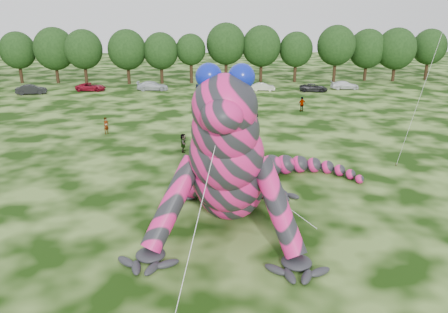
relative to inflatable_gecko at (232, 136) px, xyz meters
The scene contains 26 objects.
ground 7.77m from the inflatable_gecko, 145.07° to the right, with size 240.00×240.00×0.00m, color #16330A.
inflatable_gecko is the anchor object (origin of this frame).
tree_4 65.19m from the inflatable_gecko, 121.99° to the left, with size 6.22×5.60×9.06m, color black, non-canonical shape.
tree_5 61.74m from the inflatable_gecko, 116.99° to the left, with size 7.16×6.44×9.80m, color black, non-canonical shape.
tree_6 57.80m from the inflatable_gecko, 112.86° to the left, with size 6.52×5.86×9.49m, color black, non-canonical shape.
tree_7 55.45m from the inflatable_gecko, 105.67° to the left, with size 6.68×6.01×9.48m, color black, non-canonical shape.
tree_8 54.34m from the inflatable_gecko, 99.65° to the left, with size 6.14×5.53×8.94m, color black, non-canonical shape.
tree_9 54.07m from the inflatable_gecko, 94.06° to the left, with size 5.27×4.74×8.68m, color black, non-canonical shape.
tree_10 55.22m from the inflatable_gecko, 87.40° to the left, with size 7.09×6.38×10.50m, color black, non-canonical shape.
tree_11 55.49m from the inflatable_gecko, 80.78° to the left, with size 7.01×6.31×10.07m, color black, non-canonical shape.
tree_12 56.39m from the inflatable_gecko, 74.45° to the left, with size 5.99×5.39×8.97m, color black, non-canonical shape.
tree_13 58.13m from the inflatable_gecko, 67.51° to the left, with size 6.83×6.15×10.13m, color black, non-canonical shape.
tree_14 62.25m from the inflatable_gecko, 62.68° to the left, with size 6.82×6.14×9.40m, color black, non-canonical shape.
tree_15 63.89m from the inflatable_gecko, 58.29° to the left, with size 7.17×6.45×9.63m, color black, non-canonical shape.
tree_16 69.11m from the inflatable_gecko, 54.07° to the left, with size 6.26×5.63×9.37m, color black, non-canonical shape.
car_1 52.14m from the inflatable_gecko, 123.27° to the left, with size 1.57×4.51×1.49m, color black.
car_2 50.43m from the inflatable_gecko, 113.43° to the left, with size 2.19×4.74×1.32m, color maroon.
car_3 47.45m from the inflatable_gecko, 102.24° to the left, with size 2.06×5.07×1.47m, color silver.
car_4 46.02m from the inflatable_gecko, 90.92° to the left, with size 1.79×4.44×1.51m, color #161F49.
car_5 45.83m from the inflatable_gecko, 79.88° to the left, with size 1.35×3.86×1.27m, color beige.
car_6 46.87m from the inflatable_gecko, 69.86° to the left, with size 2.08×4.51×1.25m, color #232326.
car_7 50.95m from the inflatable_gecko, 64.56° to the left, with size 1.89×4.64×1.35m, color white.
spectator_5 13.75m from the inflatable_gecko, 106.04° to the left, with size 1.60×0.51×1.73m, color gray.
spectator_3 31.40m from the inflatable_gecko, 69.44° to the left, with size 1.11×0.46×1.89m, color gray.
spectator_2 24.69m from the inflatable_gecko, 79.86° to the left, with size 1.06×0.61×1.64m, color gray.
spectator_0 23.07m from the inflatable_gecko, 121.80° to the left, with size 0.64×0.42×1.76m, color gray.
Camera 1 is at (3.16, -22.25, 12.17)m, focal length 35.00 mm.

